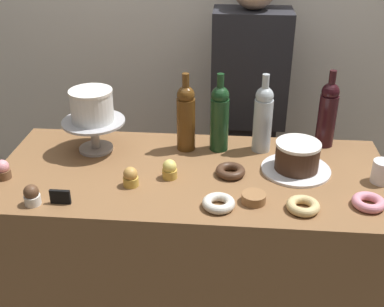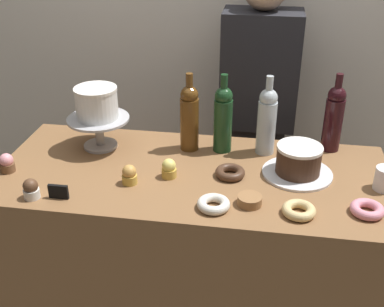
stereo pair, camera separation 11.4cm
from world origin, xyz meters
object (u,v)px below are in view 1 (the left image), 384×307
at_px(cupcake_strawberry, 3,170).
at_px(coffee_cup_ceramic, 382,172).
at_px(chocolate_round_cake, 297,156).
at_px(cake_stand_pedestal, 94,130).
at_px(donut_glazed, 303,206).
at_px(wine_bottle_clear, 263,118).
at_px(cupcake_chocolate, 32,195).
at_px(price_sign_chalkboard, 60,197).
at_px(barista_figure, 247,124).
at_px(wine_bottle_green, 220,117).
at_px(cupcake_caramel, 131,177).
at_px(donut_sugar, 219,203).
at_px(cookie_stack, 254,198).
at_px(wine_bottle_amber, 186,117).
at_px(cupcake_lemon, 170,169).
at_px(donut_chocolate, 230,171).
at_px(white_layer_cake, 92,105).
at_px(donut_pink, 369,202).
at_px(wine_bottle_dark_red, 328,113).

distance_m(cupcake_strawberry, coffee_cup_ceramic, 1.39).
bearing_deg(coffee_cup_ceramic, chocolate_round_cake, 169.34).
xyz_separation_m(cake_stand_pedestal, donut_glazed, (0.80, -0.37, -0.07)).
bearing_deg(coffee_cup_ceramic, wine_bottle_clear, 152.74).
relative_size(cupcake_chocolate, price_sign_chalkboard, 1.06).
bearing_deg(barista_figure, wine_bottle_green, -106.00).
distance_m(wine_bottle_green, cupcake_caramel, 0.45).
height_order(donut_sugar, cookie_stack, same).
bearing_deg(barista_figure, wine_bottle_amber, -120.13).
height_order(wine_bottle_green, cupcake_lemon, wine_bottle_green).
bearing_deg(coffee_cup_ceramic, cupcake_strawberry, -176.20).
bearing_deg(wine_bottle_green, donut_chocolate, -76.15).
bearing_deg(wine_bottle_green, cookie_stack, -70.93).
distance_m(cupcake_chocolate, donut_sugar, 0.63).
relative_size(white_layer_cake, coffee_cup_ceramic, 2.02).
xyz_separation_m(cupcake_chocolate, donut_glazed, (0.91, 0.04, -0.02)).
bearing_deg(cake_stand_pedestal, donut_glazed, -24.76).
bearing_deg(white_layer_cake, donut_pink, -17.80).
distance_m(cupcake_caramel, cupcake_chocolate, 0.34).
bearing_deg(wine_bottle_clear, donut_chocolate, -119.31).
bearing_deg(donut_glazed, barista_figure, 101.11).
relative_size(wine_bottle_dark_red, donut_pink, 2.91).
xyz_separation_m(chocolate_round_cake, cupcake_strawberry, (-1.09, -0.15, -0.03)).
xyz_separation_m(donut_sugar, cookie_stack, (0.12, 0.04, 0.00)).
bearing_deg(donut_glazed, wine_bottle_green, 125.16).
height_order(chocolate_round_cake, cupcake_caramel, chocolate_round_cake).
relative_size(donut_glazed, price_sign_chalkboard, 1.60).
xyz_separation_m(white_layer_cake, coffee_cup_ceramic, (1.11, -0.16, -0.15)).
bearing_deg(cake_stand_pedestal, chocolate_round_cake, -7.43).
height_order(cake_stand_pedestal, cupcake_lemon, cake_stand_pedestal).
distance_m(white_layer_cake, wine_bottle_amber, 0.38).
bearing_deg(donut_chocolate, cupcake_lemon, -169.88).
distance_m(cupcake_caramel, price_sign_chalkboard, 0.25).
bearing_deg(cake_stand_pedestal, donut_sugar, -35.96).
distance_m(wine_bottle_clear, wine_bottle_dark_red, 0.27).
relative_size(wine_bottle_amber, wine_bottle_green, 1.00).
bearing_deg(coffee_cup_ceramic, cupcake_chocolate, -168.33).
height_order(cupcake_strawberry, cookie_stack, cupcake_strawberry).
bearing_deg(donut_sugar, price_sign_chalkboard, -177.53).
relative_size(cupcake_strawberry, barista_figure, 0.05).
height_order(donut_pink, barista_figure, barista_figure).
bearing_deg(cupcake_strawberry, wine_bottle_amber, 24.47).
bearing_deg(wine_bottle_amber, wine_bottle_green, 3.72).
height_order(cupcake_lemon, donut_pink, cupcake_lemon).
bearing_deg(wine_bottle_green, cupcake_strawberry, -158.79).
bearing_deg(cookie_stack, coffee_cup_ceramic, 20.43).
bearing_deg(donut_sugar, cookie_stack, 19.30).
bearing_deg(price_sign_chalkboard, wine_bottle_dark_red, 28.86).
height_order(wine_bottle_dark_red, barista_figure, barista_figure).
bearing_deg(donut_glazed, price_sign_chalkboard, -177.82).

